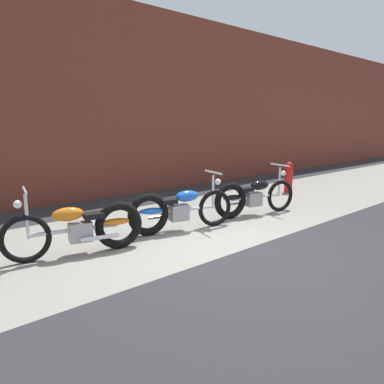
{
  "coord_description": "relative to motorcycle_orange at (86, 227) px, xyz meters",
  "views": [
    {
      "loc": [
        -4.05,
        -3.48,
        1.89
      ],
      "look_at": [
        0.02,
        1.09,
        0.75
      ],
      "focal_mm": 34.77,
      "sensor_mm": 36.0,
      "label": 1
    }
  ],
  "objects": [
    {
      "name": "motorcycle_black",
      "position": [
        3.55,
        -0.13,
        0.0
      ],
      "size": [
        1.98,
        0.73,
        1.03
      ],
      "rotation": [
        0.0,
        0.0,
        -0.23
      ],
      "color": "black",
      "rests_on": "ground"
    },
    {
      "name": "sidewalk_slab",
      "position": [
        1.74,
        0.31,
        -0.4
      ],
      "size": [
        36.0,
        3.5,
        0.01
      ],
      "primitive_type": "cube",
      "color": "gray",
      "rests_on": "ground"
    },
    {
      "name": "ground_plane",
      "position": [
        1.74,
        -1.44,
        -0.4
      ],
      "size": [
        80.0,
        80.0,
        0.0
      ],
      "primitive_type": "plane",
      "color": "#2D2D30"
    },
    {
      "name": "motorcycle_blue",
      "position": [
        1.67,
        0.0,
        0.0
      ],
      "size": [
        1.97,
        0.76,
        1.03
      ],
      "rotation": [
        0.0,
        0.0,
        -0.26
      ],
      "color": "black",
      "rests_on": "ground"
    },
    {
      "name": "brick_building_wall",
      "position": [
        1.74,
        3.76,
        2.05
      ],
      "size": [
        36.0,
        0.5,
        4.89
      ],
      "primitive_type": "cube",
      "color": "brown",
      "rests_on": "ground"
    },
    {
      "name": "motorcycle_orange",
      "position": [
        0.0,
        0.0,
        0.0
      ],
      "size": [
        1.97,
        0.75,
        1.03
      ],
      "rotation": [
        0.0,
        0.0,
        2.9
      ],
      "color": "black",
      "rests_on": "ground"
    },
    {
      "name": "fire_hydrant",
      "position": [
        6.36,
        0.85,
        0.03
      ],
      "size": [
        0.22,
        0.22,
        0.84
      ],
      "color": "red",
      "rests_on": "ground"
    }
  ]
}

